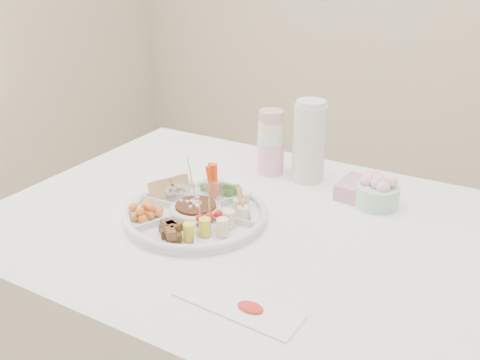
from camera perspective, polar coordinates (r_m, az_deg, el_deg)
The scene contains 14 objects.
dining_table at distance 1.57m, azimuth 3.36°, elevation -17.25°, with size 1.52×1.02×0.76m, color white.
party_tray at distance 1.38m, azimuth -4.97°, elevation -3.57°, with size 0.38×0.38×0.04m, color silver.
bean_dip at distance 1.37m, azimuth -4.98°, elevation -3.29°, with size 0.11×0.11×0.04m, color #48311C.
tortillas at distance 1.37m, azimuth 0.45°, elevation -2.61°, with size 0.09×0.09×0.06m, color brown, non-canonical shape.
carrot_cucumber at distance 1.46m, azimuth -2.43°, elevation 0.02°, with size 0.11×0.11×0.10m, color #FB4D12, non-canonical shape.
pita_raisins at distance 1.47m, azimuth -7.48°, elevation -0.84°, with size 0.11×0.11×0.06m, color #DAB95B, non-canonical shape.
cherries at distance 1.38m, azimuth -10.40°, elevation -3.20°, with size 0.11×0.11×0.04m, color #CE6831, non-canonical shape.
granola_chunks at distance 1.27m, azimuth -7.98°, elevation -5.48°, with size 0.09×0.09×0.04m, color #593917, non-canonical shape.
banana_tomato at distance 1.26m, azimuth -2.12°, elevation -4.42°, with size 0.10×0.10×0.08m, color #DEC675, non-canonical shape.
cup_stack at distance 1.63m, azimuth 3.49°, elevation 4.78°, with size 0.09×0.09×0.24m, color #B5CAB2.
thermos at distance 1.58m, azimuth 7.77°, elevation 4.43°, with size 0.10×0.10×0.26m, color silver.
flower_bowl at distance 1.48m, azimuth 15.19°, elevation -1.18°, with size 0.12×0.12×0.09m, color #B1C6BC.
napkin_stack at distance 1.53m, azimuth 13.85°, elevation -1.23°, with size 0.14×0.13×0.05m, color #BF8997.
placemat at distance 1.07m, azimuth -0.28°, elevation -13.86°, with size 0.27×0.09×0.01m, color silver.
Camera 1 is at (0.50, -1.06, 1.42)m, focal length 38.00 mm.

